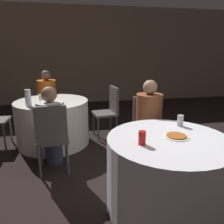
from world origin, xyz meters
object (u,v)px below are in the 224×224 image
object	(u,v)px
table_far	(53,122)
person_floral_shirt	(149,124)
person_white_shirt	(52,127)
soda_can_silver	(180,121)
chair_far_south	(52,133)
chair_near_north	(147,124)
chair_far_east	(110,107)
table_near	(167,173)
bottle_far	(28,98)
chair_far_north	(48,100)
soda_can_red	(142,138)
person_orange_shirt	(48,99)
pizza_plate_near	(176,136)

from	to	relation	value
table_far	person_floral_shirt	bearing A→B (deg)	-37.50
person_white_shirt	soda_can_silver	size ratio (longest dim) A/B	9.22
table_far	chair_far_south	bearing A→B (deg)	-85.95
chair_near_north	chair_far_east	xyz separation A→B (m)	(-0.36, 1.02, 0.00)
chair_near_north	chair_far_south	bearing A→B (deg)	14.09
table_near	chair_near_north	size ratio (longest dim) A/B	1.28
soda_can_silver	bottle_far	world-z (taller)	bottle_far
table_near	chair_far_south	distance (m)	1.45
chair_far_east	bottle_far	distance (m)	1.42
chair_far_north	soda_can_red	xyz separation A→B (m)	(1.10, -2.95, 0.25)
chair_far_east	person_orange_shirt	bearing A→B (deg)	50.31
pizza_plate_near	soda_can_red	bearing A→B (deg)	-164.17
person_orange_shirt	soda_can_red	bearing A→B (deg)	101.30
chair_far_south	table_far	bearing A→B (deg)	90.00
chair_far_south	chair_far_east	size ratio (longest dim) A/B	1.00
soda_can_silver	table_far	bearing A→B (deg)	133.87
chair_far_south	chair_near_north	bearing A→B (deg)	2.25
person_white_shirt	soda_can_red	world-z (taller)	person_white_shirt
chair_far_south	person_white_shirt	distance (m)	0.17
table_far	bottle_far	size ratio (longest dim) A/B	4.85
bottle_far	chair_far_north	bearing A→B (deg)	84.14
table_far	person_orange_shirt	world-z (taller)	person_orange_shirt
table_far	soda_can_silver	size ratio (longest dim) A/B	9.83
table_near	pizza_plate_near	world-z (taller)	pizza_plate_near
chair_far_south	pizza_plate_near	size ratio (longest dim) A/B	3.80
table_far	person_white_shirt	xyz separation A→B (m)	(0.06, -0.85, 0.20)
person_orange_shirt	chair_far_east	bearing A→B (deg)	138.98
person_orange_shirt	pizza_plate_near	xyz separation A→B (m)	(1.45, -2.69, 0.15)
table_near	chair_near_north	xyz separation A→B (m)	(0.14, 1.00, 0.18)
bottle_far	chair_far_east	bearing A→B (deg)	18.76
table_near	chair_far_east	distance (m)	2.03
person_orange_shirt	bottle_far	size ratio (longest dim) A/B	4.73
table_far	chair_far_south	xyz separation A→B (m)	(0.07, -1.01, 0.18)
table_far	chair_near_north	bearing A→B (deg)	-32.57
table_near	soda_can_red	size ratio (longest dim) A/B	9.68
table_far	soda_can_silver	distance (m)	2.20
table_near	chair_far_east	size ratio (longest dim) A/B	1.28
chair_far_south	soda_can_red	world-z (taller)	chair_far_south
person_orange_shirt	soda_can_silver	xyz separation A→B (m)	(1.64, -2.40, 0.20)
pizza_plate_near	soda_can_red	world-z (taller)	soda_can_red
bottle_far	table_far	bearing A→B (deg)	44.39
chair_far_east	person_orange_shirt	distance (m)	1.35
table_near	person_white_shirt	size ratio (longest dim) A/B	1.05
table_far	soda_can_red	world-z (taller)	soda_can_red
person_orange_shirt	pizza_plate_near	distance (m)	3.06
chair_far_north	person_floral_shirt	size ratio (longest dim) A/B	0.78
chair_far_east	person_white_shirt	xyz separation A→B (m)	(-0.94, -0.99, 0.02)
chair_near_north	soda_can_red	size ratio (longest dim) A/B	7.57
person_white_shirt	chair_far_north	bearing A→B (deg)	93.06
chair_far_east	person_floral_shirt	world-z (taller)	person_floral_shirt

